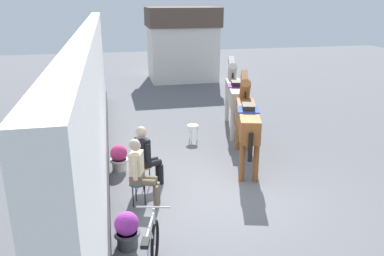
% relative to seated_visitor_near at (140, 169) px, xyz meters
% --- Properties ---
extents(ground_plane, '(40.00, 40.00, 0.00)m').
position_rel_seated_visitor_near_xyz_m(ground_plane, '(1.74, 3.24, -0.78)').
color(ground_plane, slate).
extents(pub_facade_wall, '(0.34, 14.00, 3.40)m').
position_rel_seated_visitor_near_xyz_m(pub_facade_wall, '(-0.81, 1.74, 0.76)').
color(pub_facade_wall, white).
rests_on(pub_facade_wall, ground_plane).
extents(distant_cottage, '(3.40, 2.60, 3.50)m').
position_rel_seated_visitor_near_xyz_m(distant_cottage, '(3.14, 12.18, 1.02)').
color(distant_cottage, silver).
rests_on(distant_cottage, ground_plane).
extents(seated_visitor_near, '(0.61, 0.48, 1.39)m').
position_rel_seated_visitor_near_xyz_m(seated_visitor_near, '(0.00, 0.00, 0.00)').
color(seated_visitor_near, '#194C99').
rests_on(seated_visitor_near, ground_plane).
extents(seated_visitor_far, '(0.61, 0.49, 1.39)m').
position_rel_seated_visitor_near_xyz_m(seated_visitor_far, '(0.19, 0.80, 0.00)').
color(seated_visitor_far, gold).
rests_on(seated_visitor_far, ground_plane).
extents(saddled_horse_near, '(1.09, 2.92, 2.06)m').
position_rel_seated_visitor_near_xyz_m(saddled_horse_near, '(2.75, 1.60, 0.38)').
color(saddled_horse_near, brown).
rests_on(saddled_horse_near, ground_plane).
extents(saddled_horse_far, '(0.92, 2.96, 2.06)m').
position_rel_seated_visitor_near_xyz_m(saddled_horse_far, '(3.28, 4.18, 0.38)').
color(saddled_horse_far, '#B2A899').
rests_on(saddled_horse_far, ground_plane).
extents(flower_planter_near, '(0.43, 0.43, 0.64)m').
position_rel_seated_visitor_near_xyz_m(flower_planter_near, '(-0.35, -1.36, -0.44)').
color(flower_planter_near, '#4C4C51').
rests_on(flower_planter_near, ground_plane).
extents(flower_planter_far, '(0.43, 0.43, 0.64)m').
position_rel_seated_visitor_near_xyz_m(flower_planter_far, '(-0.37, 1.75, -0.44)').
color(flower_planter_far, beige).
rests_on(flower_planter_far, ground_plane).
extents(spare_stool_white, '(0.32, 0.32, 0.46)m').
position_rel_seated_visitor_near_xyz_m(spare_stool_white, '(1.79, 3.40, -0.38)').
color(spare_stool_white, white).
rests_on(spare_stool_white, ground_plane).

